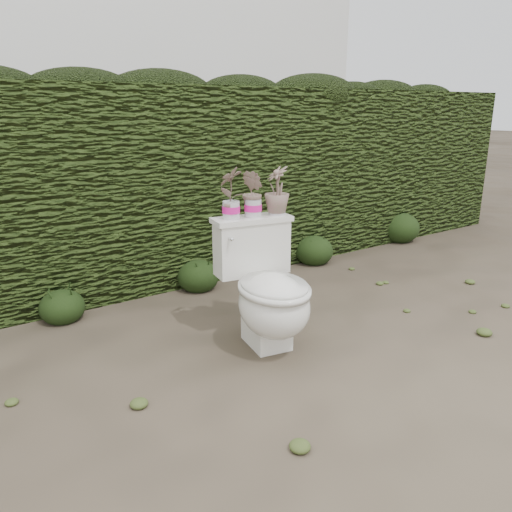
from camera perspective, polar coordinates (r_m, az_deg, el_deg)
ground at (r=3.39m, az=3.36°, el=-8.43°), size 60.00×60.00×0.00m
hedge at (r=4.48m, az=-9.26°, el=8.30°), size 8.00×1.00×1.60m
house_wall at (r=8.79m, az=-19.19°, el=19.47°), size 8.00×3.50×4.00m
toilet at (r=3.04m, az=1.39°, el=-4.16°), size 0.57×0.75×0.78m
potted_plant_left at (r=3.04m, az=-2.89°, el=7.09°), size 0.19×0.15×0.31m
potted_plant_center at (r=3.10m, az=-0.34°, el=7.01°), size 0.14×0.16×0.28m
potted_plant_right at (r=3.17m, az=2.42°, el=7.35°), size 0.20×0.20×0.29m
liriope_clump_1 at (r=3.74m, az=-21.33°, el=-5.07°), size 0.31×0.31×0.25m
liriope_clump_2 at (r=4.10m, az=-6.64°, el=-1.96°), size 0.34×0.34×0.27m
liriope_clump_3 at (r=4.79m, az=6.65°, el=0.93°), size 0.37×0.37×0.29m
liriope_clump_4 at (r=5.77m, az=16.09°, el=3.38°), size 0.44×0.44×0.35m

